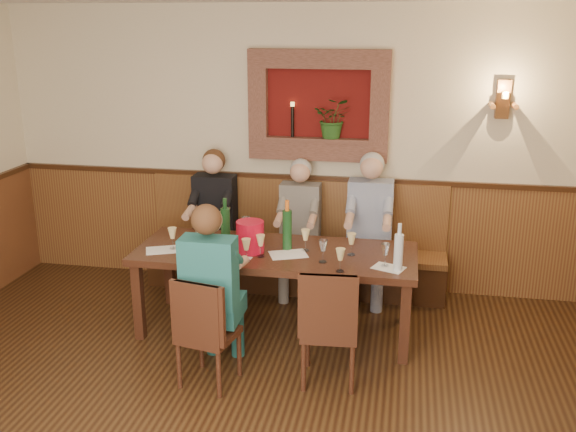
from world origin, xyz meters
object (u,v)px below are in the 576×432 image
Objects in this scene: person_bench_left at (213,232)px; wine_bottle_green_b at (226,226)px; dining_table at (276,259)px; chair_near_right at (329,349)px; water_bottle at (399,251)px; chair_near_left at (208,352)px; bench at (294,258)px; person_bench_right at (369,240)px; spittoon_bucket at (250,237)px; person_chair_front at (214,304)px; wine_bottle_green_a at (287,229)px; person_bench_mid at (299,240)px.

wine_bottle_green_b is at bearing -65.43° from person_bench_left.
chair_near_right is (0.57, -0.75, -0.40)m from dining_table.
dining_table is at bearing -4.90° from wine_bottle_green_b.
wine_bottle_green_b is 1.11× the size of water_bottle.
water_bottle is at bearing 41.61° from chair_near_right.
dining_table is 2.56× the size of chair_near_right.
wine_bottle_green_b reaches higher than chair_near_left.
water_bottle is at bearing -49.31° from bench.
person_bench_right is 1.34m from spittoon_bucket.
person_chair_front reaches higher than chair_near_right.
wine_bottle_green_b is at bearing 137.91° from chair_near_right.
chair_near_left is 1.28m from wine_bottle_green_a.
chair_near_left is at bearing -91.22° from person_chair_front.
chair_near_left is 0.65× the size of person_bench_mid.
dining_table is 0.30m from spittoon_bucket.
person_bench_mid reaches higher than bench.
chair_near_left is at bearing -82.73° from wine_bottle_green_b.
chair_near_left is (-0.32, -0.95, -0.42)m from dining_table.
person_chair_front is 1.49m from water_bottle.
wine_bottle_green_b is (-0.13, 0.82, 0.36)m from person_chair_front.
chair_near_left is 2.27× the size of water_bottle.
person_chair_front is 0.78m from spittoon_bucket.
person_chair_front is (-1.07, -1.62, -0.02)m from person_bench_right.
dining_table is 1.69× the size of person_bench_left.
person_chair_front reaches higher than dining_table.
person_bench_right is at bearing 43.61° from spittoon_bucket.
wine_bottle_green_a is (0.41, 0.83, 0.36)m from person_chair_front.
bench is 0.80m from person_bench_right.
spittoon_bucket is (0.12, 0.71, 0.31)m from person_chair_front.
chair_near_left is at bearing -108.89° from dining_table.
bench reaches higher than spittoon_bucket.
wine_bottle_green_b is (-0.45, -0.90, 0.60)m from bench.
person_chair_front is 1.00m from wine_bottle_green_a.
dining_table is 0.85m from person_chair_front.
water_bottle is (0.95, -0.32, -0.02)m from wine_bottle_green_a.
water_bottle is (1.25, -0.20, 0.02)m from spittoon_bucket.
person_bench_right is (0.69, -0.00, 0.04)m from person_bench_mid.
water_bottle is at bearing -75.05° from person_bench_right.
dining_table is at bearing 67.61° from person_chair_front.
chair_near_left is at bearing -112.54° from wine_bottle_green_a.
person_bench_left is at bearing 139.21° from wine_bottle_green_a.
bench reaches higher than chair_near_left.
person_chair_front reaches higher than wine_bottle_green_b.
chair_near_right is 0.66× the size of person_bench_left.
wine_bottle_green_a is (0.09, 0.05, 0.26)m from dining_table.
chair_near_left is 1.20m from wine_bottle_green_b.
spittoon_bucket is at bearing 134.17° from chair_near_right.
wine_bottle_green_a reaches higher than dining_table.
wine_bottle_green_b is at bearing 175.10° from dining_table.
person_bench_mid is at bearing 131.52° from water_bottle.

